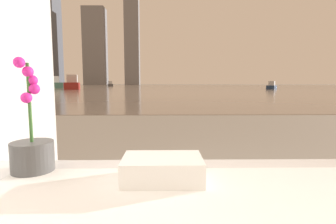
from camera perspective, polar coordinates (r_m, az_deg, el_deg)
The scene contains 11 objects.
potted_orchid at distance 1.11m, azimuth -27.47°, elevation -6.95°, with size 0.15×0.15×0.42m.
towel_stack at distance 0.91m, azimuth -1.22°, elevation -12.21°, with size 0.27×0.18×0.08m.
harbor_water at distance 62.08m, azimuth -0.78°, elevation 5.56°, with size 180.00×110.00×0.01m.
harbor_boat_0 at distance 75.50m, azimuth -27.70°, elevation 5.34°, with size 2.75×3.76×1.35m.
harbor_boat_1 at distance 67.24m, azimuth -12.46°, elevation 5.87°, with size 2.01×3.70×1.32m.
harbor_boat_2 at distance 38.65m, azimuth 21.64°, elevation 5.21°, with size 2.34×3.06×1.10m.
harbor_boat_3 at distance 47.64m, azimuth -23.58°, elevation 5.63°, with size 4.37×5.39×1.97m.
harbor_boat_4 at distance 61.83m, azimuth -30.23°, elevation 5.02°, with size 1.67×2.76×0.98m.
harbor_boat_5 at distance 38.20m, azimuth -20.09°, elevation 5.71°, with size 3.12×5.52×1.96m.
skyline_tower_1 at distance 122.90m, azimuth -15.56°, elevation 13.49°, with size 9.44×7.42×33.21m.
skyline_tower_2 at distance 123.50m, azimuth -7.93°, elevation 21.98°, with size 6.29×6.07×68.51m.
Camera 1 is at (-0.11, -0.08, 0.88)m, focal length 28.00 mm.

